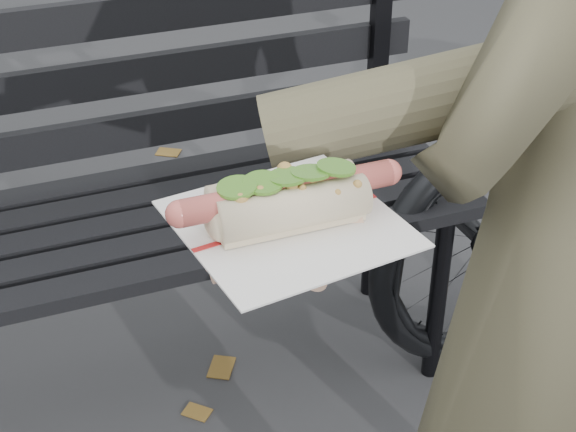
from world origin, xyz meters
The scene contains 3 objects.
park_bench centered at (-0.02, 0.96, 0.52)m, with size 1.50×0.44×0.88m.
person centered at (0.45, 0.12, 0.79)m, with size 0.57×0.38×1.58m, color brown.
held_hotdog centered at (0.23, 0.07, 1.05)m, with size 0.64×0.32×0.20m.
Camera 1 is at (-0.22, -0.63, 1.45)m, focal length 55.00 mm.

